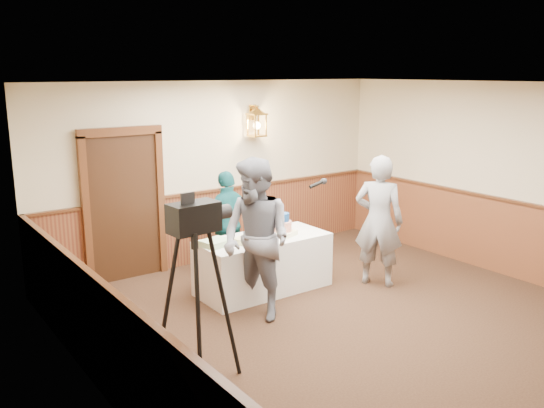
{
  "coord_description": "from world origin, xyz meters",
  "views": [
    {
      "loc": [
        -4.53,
        -4.21,
        2.94
      ],
      "look_at": [
        -0.27,
        1.7,
        1.25
      ],
      "focal_mm": 38.0,
      "sensor_mm": 36.0,
      "label": 1
    }
  ],
  "objects": [
    {
      "name": "interviewer",
      "position": [
        -0.84,
        1.23,
        0.98
      ],
      "size": [
        1.63,
        1.09,
        1.96
      ],
      "rotation": [
        0.0,
        0.0,
        -1.35
      ],
      "color": "slate",
      "rests_on": "ground"
    },
    {
      "name": "sheet_cake_yellow",
      "position": [
        -0.56,
        1.81,
        0.79
      ],
      "size": [
        0.45,
        0.4,
        0.08
      ],
      "primitive_type": "cube",
      "rotation": [
        0.0,
        0.0,
        0.39
      ],
      "color": "#E5E588",
      "rests_on": "display_table"
    },
    {
      "name": "baker",
      "position": [
        1.15,
        1.15,
        0.92
      ],
      "size": [
        0.73,
        0.8,
        1.84
      ],
      "primitive_type": "imported",
      "rotation": [
        0.0,
        0.0,
        2.14
      ],
      "color": "gray",
      "rests_on": "ground"
    },
    {
      "name": "assistant_p",
      "position": [
        -0.29,
        2.77,
        0.77
      ],
      "size": [
        0.94,
        0.48,
        1.54
      ],
      "primitive_type": "imported",
      "rotation": [
        0.0,
        0.0,
        3.26
      ],
      "color": "#15575D",
      "rests_on": "ground"
    },
    {
      "name": "ground",
      "position": [
        0.0,
        0.0,
        0.0
      ],
      "size": [
        7.0,
        7.0,
        0.0
      ],
      "primitive_type": "plane",
      "color": "black",
      "rests_on": "ground"
    },
    {
      "name": "display_table",
      "position": [
        -0.27,
        1.9,
        0.38
      ],
      "size": [
        1.8,
        0.8,
        0.75
      ],
      "primitive_type": "cube",
      "color": "white",
      "rests_on": "ground"
    },
    {
      "name": "sheet_cake_green",
      "position": [
        -0.99,
        1.94,
        0.79
      ],
      "size": [
        0.39,
        0.34,
        0.08
      ],
      "primitive_type": "cube",
      "rotation": [
        0.0,
        0.0,
        0.22
      ],
      "color": "#9ED495",
      "rests_on": "display_table"
    },
    {
      "name": "room_shell",
      "position": [
        -0.05,
        0.45,
        1.52
      ],
      "size": [
        6.02,
        7.02,
        2.81
      ],
      "color": "#C6B995",
      "rests_on": "ground"
    },
    {
      "name": "tiered_cake",
      "position": [
        0.0,
        1.83,
        0.87
      ],
      "size": [
        0.38,
        0.38,
        0.31
      ],
      "rotation": [
        0.0,
        0.0,
        0.34
      ],
      "color": "#FAF6C3",
      "rests_on": "display_table"
    },
    {
      "name": "tv_camera_rig",
      "position": [
        -2.23,
        0.16,
        0.81
      ],
      "size": [
        0.71,
        0.66,
        1.81
      ],
      "rotation": [
        0.0,
        0.0,
        0.08
      ],
      "color": "black",
      "rests_on": "ground"
    }
  ]
}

